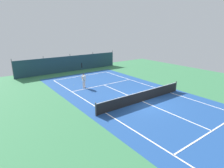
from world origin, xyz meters
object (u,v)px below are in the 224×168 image
object	(u,v)px
water_bottle	(168,86)
parked_car	(79,62)
tennis_ball_near_player	(59,83)
tennis_net	(143,96)
tennis_player	(84,80)
tennis_ball_midcourt	(74,85)

from	to	relation	value
water_bottle	parked_car	bearing A→B (deg)	101.21
tennis_ball_near_player	water_bottle	world-z (taller)	water_bottle
tennis_net	tennis_ball_near_player	size ratio (longest dim) A/B	153.33
tennis_ball_near_player	parked_car	distance (m)	9.79
tennis_net	tennis_player	bearing A→B (deg)	109.35
parked_car	tennis_ball_midcourt	bearing A→B (deg)	52.40
water_bottle	tennis_ball_midcourt	bearing A→B (deg)	140.78
tennis_player	tennis_ball_near_player	distance (m)	4.01
tennis_net	tennis_player	distance (m)	7.23
tennis_player	water_bottle	bearing A→B (deg)	135.01
tennis_ball_midcourt	parked_car	world-z (taller)	parked_car
tennis_ball_midcourt	water_bottle	size ratio (longest dim) A/B	0.28
tennis_ball_near_player	tennis_player	bearing A→B (deg)	-66.07
tennis_ball_midcourt	water_bottle	distance (m)	11.01
tennis_net	tennis_ball_near_player	bearing A→B (deg)	110.96
tennis_player	tennis_ball_near_player	bearing A→B (deg)	-77.42
tennis_net	water_bottle	size ratio (longest dim) A/B	42.17
tennis_net	water_bottle	world-z (taller)	tennis_net
tennis_ball_near_player	parked_car	world-z (taller)	parked_car
parked_car	water_bottle	bearing A→B (deg)	93.25
tennis_player	tennis_ball_midcourt	xyz separation A→B (m)	(-0.51, 1.63, -0.93)
water_bottle	tennis_ball_near_player	bearing A→B (deg)	137.17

